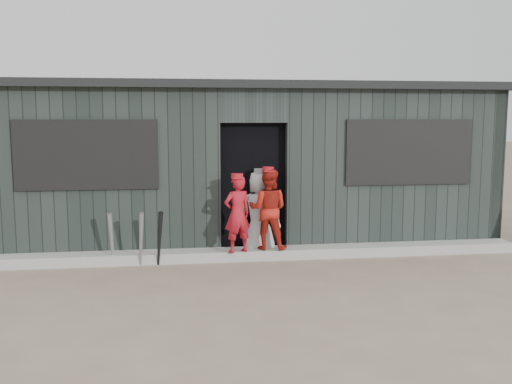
{
  "coord_description": "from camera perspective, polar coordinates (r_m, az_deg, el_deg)",
  "views": [
    {
      "loc": [
        -1.13,
        -6.35,
        2.07
      ],
      "look_at": [
        0.0,
        1.8,
        1.0
      ],
      "focal_mm": 40.0,
      "sensor_mm": 36.0,
      "label": 1
    }
  ],
  "objects": [
    {
      "name": "curb",
      "position": [
        8.49,
        -0.02,
        -6.19
      ],
      "size": [
        8.0,
        0.36,
        0.15
      ],
      "primitive_type": "cube",
      "color": "#9A9A95",
      "rests_on": "ground"
    },
    {
      "name": "bat_mid",
      "position": [
        8.1,
        -11.43,
        -4.67
      ],
      "size": [
        0.13,
        0.28,
        0.79
      ],
      "primitive_type": "cone",
      "rotation": [
        0.26,
        0.0,
        0.23
      ],
      "color": "gray",
      "rests_on": "ground"
    },
    {
      "name": "player_red_left",
      "position": [
        8.16,
        -1.88,
        -2.22
      ],
      "size": [
        0.47,
        0.39,
        1.11
      ],
      "primitive_type": "imported",
      "rotation": [
        0.0,
        0.0,
        3.49
      ],
      "color": "#AD1521",
      "rests_on": "curb"
    },
    {
      "name": "dugout",
      "position": [
        9.95,
        -1.36,
        2.9
      ],
      "size": [
        8.3,
        3.3,
        2.62
      ],
      "color": "black",
      "rests_on": "ground"
    },
    {
      "name": "player_red_right",
      "position": [
        8.36,
        1.21,
        -1.71
      ],
      "size": [
        0.68,
        0.6,
        1.19
      ],
      "primitive_type": "imported",
      "rotation": [
        0.0,
        0.0,
        2.85
      ],
      "color": "#AD2015",
      "rests_on": "curb"
    },
    {
      "name": "bat_left",
      "position": [
        8.28,
        -14.24,
        -4.58
      ],
      "size": [
        0.09,
        0.23,
        0.76
      ],
      "primitive_type": "cone",
      "rotation": [
        0.21,
        0.0,
        -0.11
      ],
      "color": "#919199",
      "rests_on": "ground"
    },
    {
      "name": "bat_right",
      "position": [
        8.09,
        -9.63,
        -4.63
      ],
      "size": [
        0.14,
        0.25,
        0.79
      ],
      "primitive_type": "cone",
      "rotation": [
        0.23,
        0.0,
        0.33
      ],
      "color": "black",
      "rests_on": "ground"
    },
    {
      "name": "ground",
      "position": [
        6.78,
        2.13,
        -10.39
      ],
      "size": [
        80.0,
        80.0,
        0.0
      ],
      "primitive_type": "plane",
      "color": "#776652",
      "rests_on": "ground"
    },
    {
      "name": "player_grey_back",
      "position": [
        8.56,
        0.35,
        -2.15
      ],
      "size": [
        0.71,
        0.56,
        1.3
      ],
      "primitive_type": "imported",
      "rotation": [
        0.0,
        0.0,
        2.89
      ],
      "color": "beige",
      "rests_on": "ground"
    }
  ]
}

